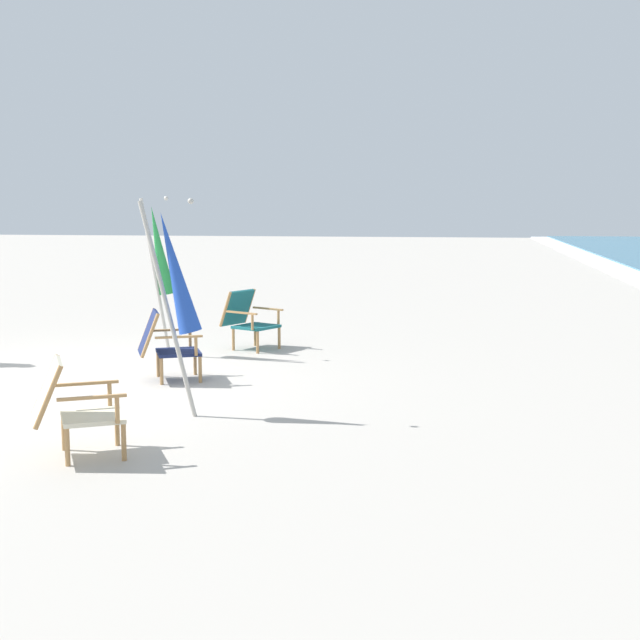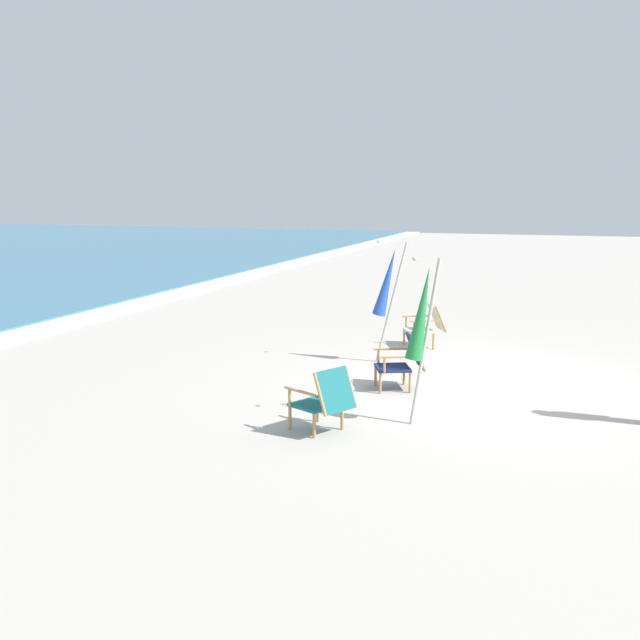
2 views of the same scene
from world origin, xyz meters
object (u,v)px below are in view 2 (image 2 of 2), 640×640
Objects in this scene: beach_chair_mid_center at (325,398)px; beach_chair_back_right at (427,324)px; umbrella_furled_green at (422,315)px; umbrella_furled_blue at (387,283)px; beach_chair_far_center at (403,360)px.

beach_chair_back_right is (5.36, -0.23, -0.00)m from beach_chair_mid_center.
umbrella_furled_green is (-4.62, -0.78, 0.95)m from beach_chair_back_right.
umbrella_furled_blue is at bearing 20.76° from umbrella_furled_green.
umbrella_furled_blue is at bearing 163.87° from beach_chair_back_right.
umbrella_furled_blue is (3.90, 0.19, 0.93)m from beach_chair_mid_center.
beach_chair_mid_center is 0.99× the size of beach_chair_back_right.
beach_chair_far_center is 3.08m from beach_chair_back_right.
beach_chair_mid_center is 0.42× the size of umbrella_furled_green.
beach_chair_mid_center is at bearing 168.76° from beach_chair_far_center.
beach_chair_mid_center is 2.33m from beach_chair_far_center.
beach_chair_back_right is 0.43× the size of umbrella_furled_blue.
umbrella_furled_blue is 3.38m from umbrella_furled_green.
beach_chair_far_center is 1.90m from umbrella_furled_green.
beach_chair_mid_center is 4.01m from umbrella_furled_blue.
beach_chair_back_right is at bearing 4.09° from beach_chair_far_center.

